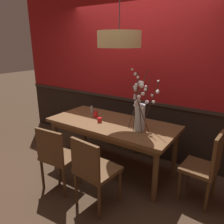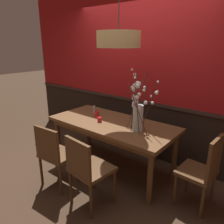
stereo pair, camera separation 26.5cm
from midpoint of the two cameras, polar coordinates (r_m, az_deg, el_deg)
ground_plane at (r=3.57m, az=2.19°, el=-14.27°), size 24.00×24.00×0.00m
back_wall at (r=3.70m, az=9.58°, el=9.46°), size 5.29×0.14×2.77m
dining_table at (r=3.27m, az=2.33°, el=-4.09°), size 1.91×0.88×0.76m
chair_head_east_end at (r=2.82m, az=25.35°, el=-13.36°), size 0.41×0.43×0.93m
chair_far_side_right at (r=3.90m, az=12.95°, el=-3.06°), size 0.43×0.42×0.97m
chair_near_side_left at (r=2.98m, az=-12.39°, el=-10.42°), size 0.47×0.41×0.89m
chair_near_side_right at (r=2.59m, az=-3.52°, el=-14.42°), size 0.47×0.47×0.90m
chair_far_side_left at (r=4.17m, az=6.08°, el=-1.78°), size 0.46×0.44×0.89m
vase_with_blossoms at (r=2.88m, az=9.46°, el=-0.15°), size 0.47×0.52×0.80m
candle_holder_nearer_center at (r=3.24m, az=-0.94°, el=-1.99°), size 0.07×0.07×0.07m
candle_holder_nearer_edge at (r=3.44m, az=-1.79°, el=-0.59°), size 0.08×0.08×0.09m
condiment_bottle at (r=3.65m, az=-2.64°, el=0.67°), size 0.04×0.04×0.12m
pendant_lamp at (r=2.94m, az=4.46°, el=18.43°), size 0.57×0.57×0.94m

